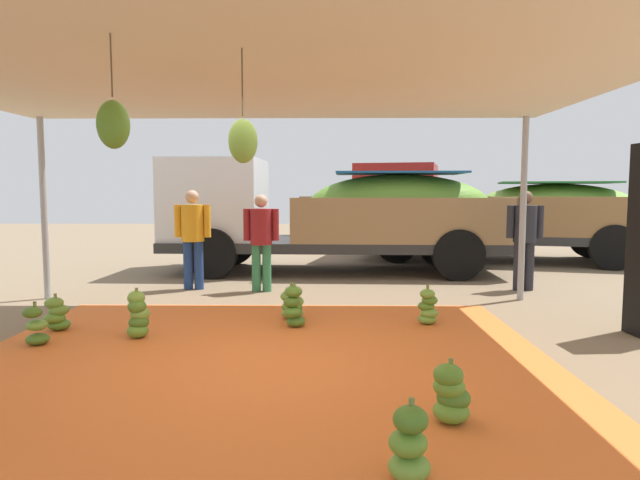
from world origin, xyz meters
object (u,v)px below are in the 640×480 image
cargo_truck_far (489,211)px  banana_bunch_6 (409,446)px  banana_bunch_0 (428,308)px  worker_2 (193,232)px  cargo_truck_main (329,212)px  banana_bunch_3 (451,395)px  banana_bunch_7 (138,316)px  banana_bunch_1 (36,327)px  worker_1 (525,233)px  banana_bunch_2 (294,308)px  banana_bunch_8 (292,303)px  banana_bunch_5 (57,315)px  worker_0 (261,235)px

cargo_truck_far → banana_bunch_6: bearing=-108.6°
banana_bunch_0 → worker_2: 4.52m
banana_bunch_6 → cargo_truck_main: size_ratio=0.07×
cargo_truck_far → banana_bunch_3: bearing=-107.8°
worker_2 → banana_bunch_7: bearing=-87.8°
banana_bunch_1 → banana_bunch_6: 4.74m
banana_bunch_7 → worker_1: 6.55m
banana_bunch_3 → cargo_truck_main: bearing=96.5°
banana_bunch_2 → worker_2: size_ratio=0.33×
banana_bunch_0 → banana_bunch_6: banana_bunch_0 is taller
cargo_truck_main → worker_1: cargo_truck_main is taller
cargo_truck_main → worker_2: bearing=-138.4°
banana_bunch_8 → banana_bunch_6: bearing=-77.1°
cargo_truck_main → banana_bunch_6: bearing=-87.1°
banana_bunch_0 → cargo_truck_far: bearing=67.8°
cargo_truck_far → worker_1: 4.26m
banana_bunch_5 → banana_bunch_6: 5.21m
cargo_truck_main → banana_bunch_2: bearing=-95.6°
banana_bunch_2 → worker_2: 3.41m
worker_0 → banana_bunch_1: bearing=-122.7°
banana_bunch_3 → worker_2: (-3.28, 5.57, 0.80)m
banana_bunch_7 → cargo_truck_far: cargo_truck_far is taller
banana_bunch_6 → cargo_truck_far: (3.56, 10.60, 1.01)m
worker_2 → banana_bunch_0: bearing=-34.5°
banana_bunch_8 → cargo_truck_main: size_ratio=0.07×
cargo_truck_far → cargo_truck_main: bearing=-152.9°
banana_bunch_2 → banana_bunch_8: (-0.05, 0.48, -0.03)m
banana_bunch_1 → banana_bunch_2: size_ratio=0.87×
banana_bunch_5 → banana_bunch_2: bearing=4.0°
banana_bunch_2 → worker_1: worker_1 is taller
banana_bunch_6 → worker_1: size_ratio=0.30×
banana_bunch_0 → banana_bunch_5: banana_bunch_0 is taller
banana_bunch_7 → banana_bunch_8: 2.03m
banana_bunch_5 → worker_2: 3.18m
worker_0 → worker_2: 1.24m
banana_bunch_7 → banana_bunch_3: bearing=-36.6°
banana_bunch_0 → worker_2: worker_2 is taller
banana_bunch_8 → worker_0: bearing=108.0°
banana_bunch_0 → banana_bunch_8: 1.81m
banana_bunch_7 → worker_1: bearing=29.4°
cargo_truck_main → worker_0: size_ratio=4.30×
banana_bunch_0 → banana_bunch_1: 4.70m
banana_bunch_1 → banana_bunch_6: banana_bunch_6 is taller
banana_bunch_8 → banana_bunch_5: bearing=-166.7°
banana_bunch_5 → banana_bunch_7: (1.12, -0.31, 0.07)m
banana_bunch_6 → cargo_truck_main: 8.63m
banana_bunch_0 → banana_bunch_3: bearing=-97.2°
banana_bunch_8 → banana_bunch_7: bearing=-150.5°
banana_bunch_0 → banana_bunch_2: bearing=-174.2°
banana_bunch_7 → worker_2: size_ratio=0.34×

